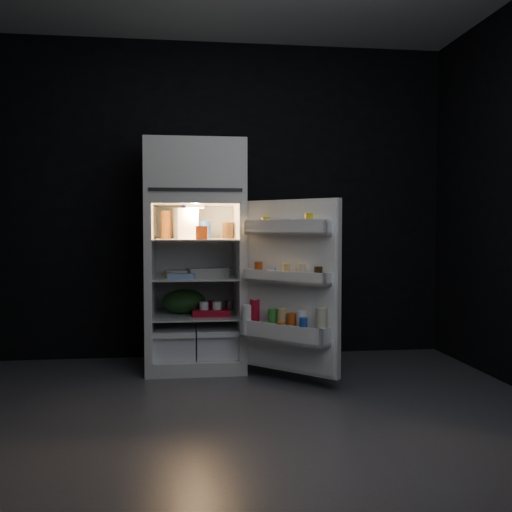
{
  "coord_description": "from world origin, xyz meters",
  "views": [
    {
      "loc": [
        -0.28,
        -3.25,
        1.1
      ],
      "look_at": [
        0.26,
        1.0,
        0.9
      ],
      "focal_mm": 40.0,
      "sensor_mm": 36.0,
      "label": 1
    }
  ],
  "objects": [
    {
      "name": "milk_jug",
      "position": [
        -0.27,
        1.31,
        1.15
      ],
      "size": [
        0.21,
        0.21,
        0.24
      ],
      "primitive_type": "cube",
      "rotation": [
        0.0,
        0.0,
        0.29
      ],
      "color": "white",
      "rests_on": "refrigerator"
    },
    {
      "name": "flat_package",
      "position": [
        -0.3,
        1.09,
        0.75
      ],
      "size": [
        0.21,
        0.13,
        0.04
      ],
      "primitive_type": "cube",
      "rotation": [
        0.0,
        0.0,
        -0.18
      ],
      "color": "#809BC5",
      "rests_on": "refrigerator"
    },
    {
      "name": "small_can_silver",
      "position": [
        0.09,
        1.44,
        0.47
      ],
      "size": [
        0.08,
        0.08,
        0.09
      ],
      "primitive_type": "cylinder",
      "rotation": [
        0.0,
        0.0,
        -0.1
      ],
      "color": "#B4B4B9",
      "rests_on": "refrigerator"
    },
    {
      "name": "wall_back",
      "position": [
        0.0,
        1.7,
        1.35
      ],
      "size": [
        4.0,
        0.0,
        2.7
      ],
      "primitive_type": "cube",
      "color": "black",
      "rests_on": "ground"
    },
    {
      "name": "yogurt_tray",
      "position": [
        -0.07,
        1.18,
        0.45
      ],
      "size": [
        0.3,
        0.18,
        0.05
      ],
      "primitive_type": "cube",
      "rotation": [
        0.0,
        0.0,
        -0.06
      ],
      "color": "maroon",
      "rests_on": "refrigerator"
    },
    {
      "name": "small_can_red",
      "position": [
        -0.06,
        1.43,
        0.47
      ],
      "size": [
        0.07,
        0.07,
        0.09
      ],
      "primitive_type": "cylinder",
      "rotation": [
        0.0,
        0.0,
        -0.19
      ],
      "color": "maroon",
      "rests_on": "refrigerator"
    },
    {
      "name": "pie",
      "position": [
        -0.28,
        1.34,
        0.75
      ],
      "size": [
        0.4,
        0.4,
        0.04
      ],
      "primitive_type": "cylinder",
      "rotation": [
        0.0,
        0.0,
        0.25
      ],
      "color": "tan",
      "rests_on": "refrigerator"
    },
    {
      "name": "jam_jar",
      "position": [
        0.07,
        1.32,
        1.09
      ],
      "size": [
        0.12,
        0.12,
        0.13
      ],
      "primitive_type": "cylinder",
      "rotation": [
        0.0,
        0.0,
        -0.2
      ],
      "color": "black",
      "rests_on": "refrigerator"
    },
    {
      "name": "refrigerator",
      "position": [
        -0.19,
        1.32,
        0.96
      ],
      "size": [
        0.76,
        0.71,
        1.78
      ],
      "color": "silver",
      "rests_on": "ground"
    },
    {
      "name": "mayo_jar",
      "position": [
        -0.13,
        1.37,
        1.1
      ],
      "size": [
        0.15,
        0.15,
        0.14
      ],
      "primitive_type": "cylinder",
      "rotation": [
        0.0,
        0.0,
        -0.26
      ],
      "color": "#1C3E9A",
      "rests_on": "refrigerator"
    },
    {
      "name": "egg_carton",
      "position": [
        -0.1,
        1.23,
        0.76
      ],
      "size": [
        0.34,
        0.21,
        0.07
      ],
      "primitive_type": "cube",
      "rotation": [
        0.0,
        0.0,
        0.31
      ],
      "color": "gray",
      "rests_on": "refrigerator"
    },
    {
      "name": "produce_bag",
      "position": [
        -0.28,
        1.33,
        0.52
      ],
      "size": [
        0.4,
        0.36,
        0.2
      ],
      "primitive_type": "ellipsoid",
      "rotation": [
        0.0,
        0.0,
        0.21
      ],
      "color": "#193815",
      "rests_on": "refrigerator"
    },
    {
      "name": "fridge_door",
      "position": [
        0.45,
        0.68,
        0.68
      ],
      "size": [
        0.65,
        0.64,
        1.22
      ],
      "color": "silver",
      "rests_on": "ground"
    },
    {
      "name": "wrapped_pkg",
      "position": [
        0.06,
        1.45,
        0.75
      ],
      "size": [
        0.14,
        0.12,
        0.05
      ],
      "primitive_type": "cube",
      "rotation": [
        0.0,
        0.0,
        0.24
      ],
      "color": "beige",
      "rests_on": "refrigerator"
    },
    {
      "name": "floor",
      "position": [
        0.0,
        0.0,
        0.0
      ],
      "size": [
        4.0,
        3.4,
        0.0
      ],
      "primitive_type": "cube",
      "color": "#4C4C51",
      "rests_on": "ground"
    },
    {
      "name": "small_carton",
      "position": [
        -0.14,
        1.09,
        1.08
      ],
      "size": [
        0.09,
        0.08,
        0.1
      ],
      "primitive_type": "cube",
      "rotation": [
        0.0,
        0.0,
        -0.15
      ],
      "color": "#BF4816",
      "rests_on": "refrigerator"
    },
    {
      "name": "amber_bottle",
      "position": [
        -0.42,
        1.34,
        1.14
      ],
      "size": [
        0.08,
        0.08,
        0.22
      ],
      "primitive_type": "cylinder",
      "rotation": [
        0.0,
        0.0,
        0.05
      ],
      "color": "orange",
      "rests_on": "refrigerator"
    },
    {
      "name": "wall_front",
      "position": [
        0.0,
        -1.7,
        1.35
      ],
      "size": [
        4.0,
        0.0,
        2.7
      ],
      "primitive_type": "cube",
      "color": "black",
      "rests_on": "ground"
    }
  ]
}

